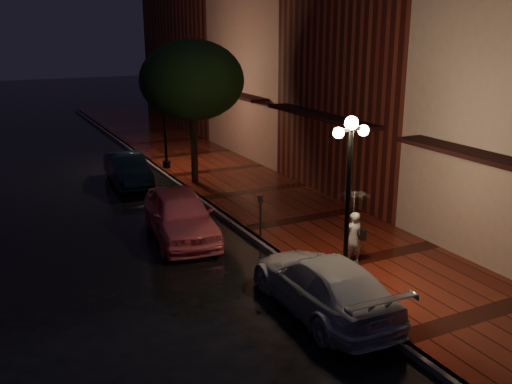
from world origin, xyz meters
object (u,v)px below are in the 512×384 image
streetlamp_near (348,194)px  silver_car (323,284)px  street_tree (192,83)px  navy_car (128,169)px  parking_meter (260,212)px  woman_with_umbrella (354,216)px  pink_car (180,215)px  streetlamp_far (164,114)px

streetlamp_near → silver_car: (-0.95, -0.50, -1.92)m
street_tree → navy_car: (-2.43, 1.51, -3.60)m
parking_meter → woman_with_umbrella: bearing=-62.3°
streetlamp_near → silver_car: streetlamp_near is taller
woman_with_umbrella → pink_car: bearing=-46.1°
pink_car → woman_with_umbrella: woman_with_umbrella is taller
pink_car → silver_car: (1.36, -6.01, -0.10)m
streetlamp_far → street_tree: street_tree is taller
pink_car → woman_with_umbrella: (3.40, -4.35, 0.76)m
parking_meter → streetlamp_near: bearing=-82.8°
streetlamp_far → parking_meter: bearing=-91.2°
streetlamp_far → woman_with_umbrella: streetlamp_far is taller
woman_with_umbrella → street_tree: bearing=-79.3°
pink_car → navy_car: size_ratio=1.15×
streetlamp_near → street_tree: (0.26, 10.99, 1.64)m
streetlamp_near → streetlamp_far: bearing=90.0°
silver_car → parking_meter: size_ratio=3.51×
navy_car → silver_car: silver_car is taller
silver_car → woman_with_umbrella: woman_with_umbrella is taller
streetlamp_far → street_tree: (0.26, -3.01, 1.64)m
street_tree → parking_meter: size_ratio=4.37×
streetlamp_far → silver_car: 14.66m
silver_car → woman_with_umbrella: 2.77m
streetlamp_near → woman_with_umbrella: bearing=46.9°
street_tree → silver_car: street_tree is taller
streetlamp_far → parking_meter: streetlamp_far is taller
streetlamp_near → streetlamp_far: size_ratio=1.00×
street_tree → parking_meter: street_tree is taller
pink_car → street_tree: bearing=72.2°
street_tree → silver_car: size_ratio=1.25×
street_tree → woman_with_umbrella: size_ratio=2.78×
streetlamp_near → navy_car: streetlamp_near is taller
street_tree → woman_with_umbrella: street_tree is taller
streetlamp_near → street_tree: bearing=88.7°
pink_car → navy_car: pink_car is taller
streetlamp_near → navy_car: bearing=99.9°
street_tree → navy_car: bearing=148.2°
streetlamp_near → silver_car: 2.20m
street_tree → parking_meter: bearing=-93.8°
silver_car → parking_meter: 4.73m
navy_car → parking_meter: 8.57m
woman_with_umbrella → parking_meter: (-1.29, 3.00, -0.57)m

